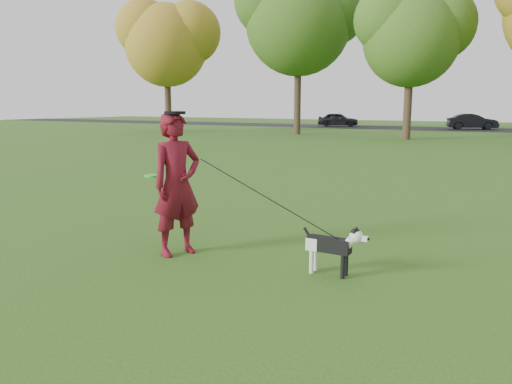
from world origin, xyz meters
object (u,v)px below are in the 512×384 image
Objects in this scene: man at (177,184)px; car_mid at (472,122)px; dog at (334,244)px; car_left at (338,119)px.

man is 39.96m from car_mid.
dog is at bearing 165.06° from car_mid.
man is 41.88m from car_left.
car_mid is (-3.00, 39.72, 0.27)m from dog.
man reaches higher than car_left.
man is 0.51× the size of car_mid.
man is 2.36m from dog.
man reaches higher than dog.
car_left reaches higher than dog.
man is 2.32× the size of dog.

